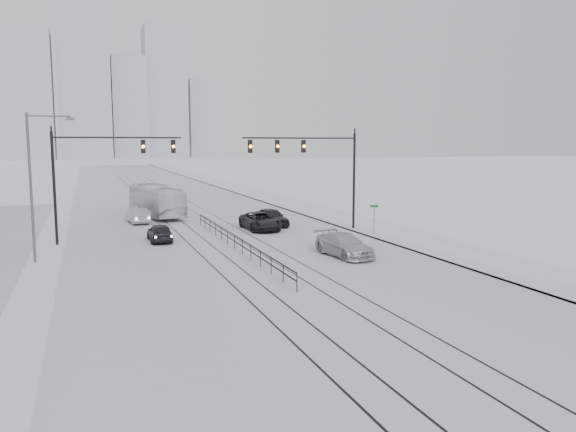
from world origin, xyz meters
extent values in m
cube|color=silver|center=(0.00, 60.00, 0.01)|extent=(22.00, 260.00, 0.02)
cube|color=white|center=(13.50, 60.00, 0.08)|extent=(5.00, 260.00, 0.16)
cube|color=gray|center=(11.05, 60.00, 0.06)|extent=(0.10, 260.00, 0.12)
cube|color=black|center=(-2.60, 40.00, 0.02)|extent=(0.10, 180.00, 0.01)
cube|color=black|center=(-1.20, 40.00, 0.02)|extent=(0.10, 180.00, 0.01)
cube|color=black|center=(1.20, 40.00, 0.02)|extent=(0.10, 180.00, 0.01)
cube|color=black|center=(2.60, 40.00, 0.02)|extent=(0.10, 180.00, 0.01)
cube|color=#ADB2BE|center=(-30.00, 260.00, 27.50)|extent=(18.00, 18.00, 55.00)
cube|color=#ADB2BE|center=(-8.00, 268.00, 36.00)|extent=(22.00, 22.00, 72.00)
cube|color=#ADB2BE|center=(12.00, 276.00, 24.00)|extent=(16.00, 16.00, 48.00)
cube|color=#ADB2BE|center=(30.00, 284.00, 32.00)|extent=(20.00, 20.00, 64.00)
cube|color=#ADB2BE|center=(50.00, 292.00, 20.00)|extent=(14.00, 14.00, 40.00)
cylinder|color=black|center=(11.50, 35.00, 4.00)|extent=(0.20, 0.20, 8.00)
cylinder|color=black|center=(6.75, 35.00, 7.60)|extent=(9.50, 0.12, 0.12)
cube|color=black|center=(2.60, 35.00, 6.95)|extent=(0.32, 0.24, 1.00)
sphere|color=orange|center=(2.60, 34.86, 6.95)|extent=(0.22, 0.22, 0.22)
cube|color=black|center=(4.80, 35.00, 6.95)|extent=(0.32, 0.24, 1.00)
sphere|color=orange|center=(4.80, 34.86, 6.95)|extent=(0.22, 0.22, 0.22)
cube|color=black|center=(7.00, 35.00, 6.95)|extent=(0.32, 0.24, 1.00)
sphere|color=orange|center=(7.00, 34.86, 6.95)|extent=(0.22, 0.22, 0.22)
cylinder|color=black|center=(-11.50, 36.00, 4.00)|extent=(0.20, 0.20, 8.00)
cylinder|color=black|center=(-7.00, 36.00, 7.60)|extent=(9.00, 0.12, 0.12)
cube|color=black|center=(-3.10, 36.00, 6.95)|extent=(0.32, 0.24, 1.00)
sphere|color=orange|center=(-3.10, 35.86, 6.95)|extent=(0.22, 0.22, 0.22)
cube|color=black|center=(-5.30, 36.00, 6.95)|extent=(0.32, 0.24, 1.00)
sphere|color=orange|center=(-5.30, 35.86, 6.95)|extent=(0.22, 0.22, 0.22)
cylinder|color=#595B60|center=(-12.50, 30.00, 4.50)|extent=(0.16, 0.16, 9.00)
cylinder|color=#595B60|center=(-11.30, 30.00, 8.80)|extent=(2.40, 0.10, 0.10)
cube|color=#595B60|center=(-10.10, 30.00, 8.65)|extent=(0.50, 0.25, 0.18)
cube|color=black|center=(0.00, 30.00, 0.95)|extent=(0.06, 24.00, 0.06)
cube|color=black|center=(0.00, 30.00, 0.55)|extent=(0.06, 24.00, 0.06)
cylinder|color=#595B60|center=(11.80, 32.00, 1.20)|extent=(0.06, 0.06, 2.40)
cube|color=#0C4C19|center=(11.80, 32.00, 2.30)|extent=(0.70, 0.04, 0.18)
imported|color=black|center=(-4.43, 34.71, 0.68)|extent=(1.60, 3.97, 1.35)
imported|color=#ACADB4|center=(-5.10, 45.18, 0.70)|extent=(1.98, 4.40, 1.40)
imported|color=black|center=(4.14, 37.55, 0.73)|extent=(2.53, 5.32, 1.46)
imported|color=#B7BBBF|center=(5.93, 25.14, 0.72)|extent=(2.62, 5.19, 1.45)
imported|color=black|center=(5.72, 39.34, 0.78)|extent=(2.23, 4.70, 1.55)
imported|color=white|center=(-2.94, 49.41, 1.54)|extent=(4.41, 11.34, 3.08)
camera|label=1|loc=(-9.41, -6.73, 7.17)|focal=35.00mm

